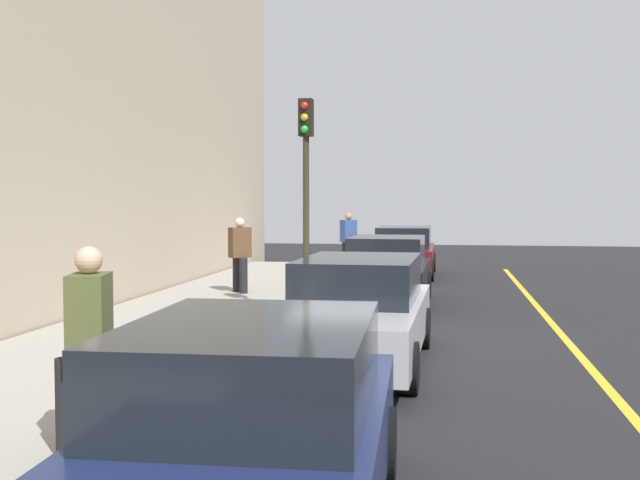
# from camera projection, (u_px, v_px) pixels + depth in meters

# --- Properties ---
(ground_plane) EXTENTS (56.00, 56.00, 0.00)m
(ground_plane) POSITION_uv_depth(u_px,v_px,m) (371.00, 342.00, 12.49)
(ground_plane) COLOR black
(sidewalk) EXTENTS (28.00, 4.60, 0.15)m
(sidewalk) POSITION_uv_depth(u_px,v_px,m) (179.00, 332.00, 13.03)
(sidewalk) COLOR #A39E93
(sidewalk) RESTS_ON ground
(lane_stripe_centre) EXTENTS (28.00, 0.14, 0.01)m
(lane_stripe_centre) POSITION_uv_depth(u_px,v_px,m) (573.00, 348.00, 11.97)
(lane_stripe_centre) COLOR gold
(lane_stripe_centre) RESTS_ON ground
(snow_bank_curb) EXTENTS (5.56, 0.56, 0.22)m
(snow_bank_curb) POSITION_uv_depth(u_px,v_px,m) (353.00, 307.00, 15.82)
(snow_bank_curb) COLOR white
(snow_bank_curb) RESTS_ON ground
(parked_car_maroon) EXTENTS (4.74, 1.91, 1.51)m
(parked_car_maroon) POSITION_uv_depth(u_px,v_px,m) (404.00, 251.00, 23.47)
(parked_car_maroon) COLOR black
(parked_car_maroon) RESTS_ON ground
(parked_car_black) EXTENTS (4.21, 1.95, 1.51)m
(parked_car_black) POSITION_uv_depth(u_px,v_px,m) (386.00, 271.00, 17.09)
(parked_car_black) COLOR black
(parked_car_black) RESTS_ON ground
(parked_car_silver) EXTENTS (4.77, 1.99, 1.51)m
(parked_car_silver) POSITION_uv_depth(u_px,v_px,m) (358.00, 311.00, 10.77)
(parked_car_silver) COLOR black
(parked_car_silver) RESTS_ON ground
(parked_car_navy) EXTENTS (4.40, 2.01, 1.51)m
(parked_car_navy) POSITION_uv_depth(u_px,v_px,m) (246.00, 438.00, 5.05)
(parked_car_navy) COLOR black
(parked_car_navy) RESTS_ON ground
(pedestrian_olive_coat) EXTENTS (0.54, 0.58, 1.80)m
(pedestrian_olive_coat) POSITION_uv_depth(u_px,v_px,m) (90.00, 345.00, 6.45)
(pedestrian_olive_coat) COLOR black
(pedestrian_olive_coat) RESTS_ON sidewalk
(pedestrian_brown_coat) EXTENTS (0.54, 0.56, 1.78)m
(pedestrian_brown_coat) POSITION_uv_depth(u_px,v_px,m) (240.00, 253.00, 17.97)
(pedestrian_brown_coat) COLOR black
(pedestrian_brown_coat) RESTS_ON sidewalk
(pedestrian_blue_coat) EXTENTS (0.55, 0.56, 1.78)m
(pedestrian_blue_coat) POSITION_uv_depth(u_px,v_px,m) (348.00, 238.00, 24.67)
(pedestrian_blue_coat) COLOR black
(pedestrian_blue_coat) RESTS_ON sidewalk
(traffic_light_pole) EXTENTS (0.35, 0.26, 4.09)m
(traffic_light_pole) POSITION_uv_depth(u_px,v_px,m) (306.00, 169.00, 14.40)
(traffic_light_pole) COLOR #2D2D19
(traffic_light_pole) RESTS_ON sidewalk
(rolling_suitcase) EXTENTS (0.34, 0.22, 0.91)m
(rolling_suitcase) POSITION_uv_depth(u_px,v_px,m) (107.00, 407.00, 7.01)
(rolling_suitcase) COLOR #471E19
(rolling_suitcase) RESTS_ON sidewalk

